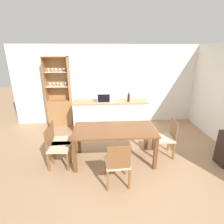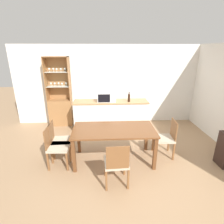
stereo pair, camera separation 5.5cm
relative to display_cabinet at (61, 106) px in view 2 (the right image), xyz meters
The scene contains 11 objects.
ground_plane 3.16m from the display_cabinet, 51.78° to the right, with size 18.00×18.00×0.00m, color #A37F5B.
wall_back 2.03m from the display_cabinet, ahead, with size 6.80×0.06×2.55m.
kitchen_counter 1.70m from the display_cabinet, 16.95° to the right, with size 2.23×0.55×0.93m.
display_cabinet is the anchor object (origin of this frame).
dining_table 2.67m from the display_cabinet, 52.62° to the right, with size 1.77×0.87×0.77m.
dining_chair_side_right_far 3.47m from the display_cabinet, 35.10° to the right, with size 0.45×0.45×0.89m.
dining_chair_head_near 3.32m from the display_cabinet, 60.68° to the right, with size 0.45×0.45×0.89m.
dining_chair_side_left_far 2.04m from the display_cabinet, 78.50° to the right, with size 0.45×0.45×0.89m.
dining_chair_side_left_near 2.29m from the display_cabinet, 79.80° to the right, with size 0.44×0.44×0.89m.
microwave 1.65m from the display_cabinet, 19.33° to the right, with size 0.53×0.33×0.27m.
wine_bottle 2.27m from the display_cabinet, 15.36° to the right, with size 0.07×0.07×0.29m.
Camera 2 is at (-0.51, -3.09, 2.37)m, focal length 28.00 mm.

